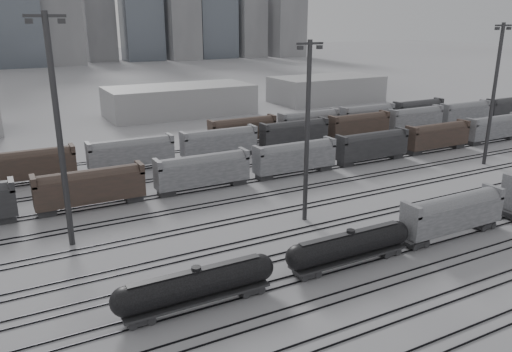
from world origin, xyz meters
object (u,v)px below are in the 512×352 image
tank_car_b (350,246)px  hopper_car_a (453,212)px  tank_car_a (197,285)px  light_mast_c (307,129)px

tank_car_b → hopper_car_a: size_ratio=1.08×
tank_car_a → hopper_car_a: (33.31, 0.00, 0.98)m
tank_car_a → hopper_car_a: 33.33m
tank_car_a → tank_car_b: bearing=0.0°
tank_car_b → hopper_car_a: hopper_car_a is taller
hopper_car_a → light_mast_c: light_mast_c is taller
tank_car_a → light_mast_c: bearing=32.5°
hopper_car_a → tank_car_b: bearing=180.0°
tank_car_a → light_mast_c: light_mast_c is taller
tank_car_a → tank_car_b: tank_car_b is taller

